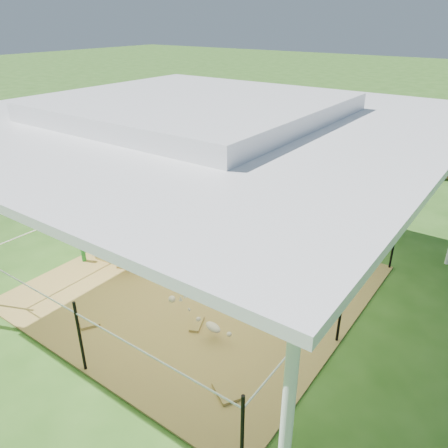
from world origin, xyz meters
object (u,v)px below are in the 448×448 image
Objects in this scene: straw_bale at (125,249)px; green_bottle at (83,254)px; foal at (213,326)px; picnic_table_near at (423,160)px; pony at (239,252)px; woman at (124,208)px.

green_bottle is at bearing -140.71° from straw_bale.
straw_bale is at bearing 174.55° from foal.
straw_bale is 8.51m from picnic_table_near.
green_bottle is 2.73m from pony.
picnic_table_near reaches higher than straw_bale.
pony reaches higher than picnic_table_near.
woman reaches higher than pony.
pony is (2.48, 1.09, 0.36)m from green_bottle.
pony is 1.53m from foal.
pony reaches higher than straw_bale.
woman reaches higher than foal.
green_bottle is 3.04m from foal.
straw_bale is 0.59× the size of picnic_table_near.
green_bottle is (-0.65, -0.45, -0.87)m from woman.
straw_bale is 0.83× the size of woman.
foal reaches higher than green_bottle.
straw_bale is 1.23× the size of foal.
woman is 8.51m from picnic_table_near.
foal is (2.38, -0.76, -0.79)m from woman.
picnic_table_near is (2.85, 7.98, -0.70)m from woman.
picnic_table_near is (2.95, 7.98, 0.10)m from straw_bale.
pony is at bearing 18.37° from straw_bale.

